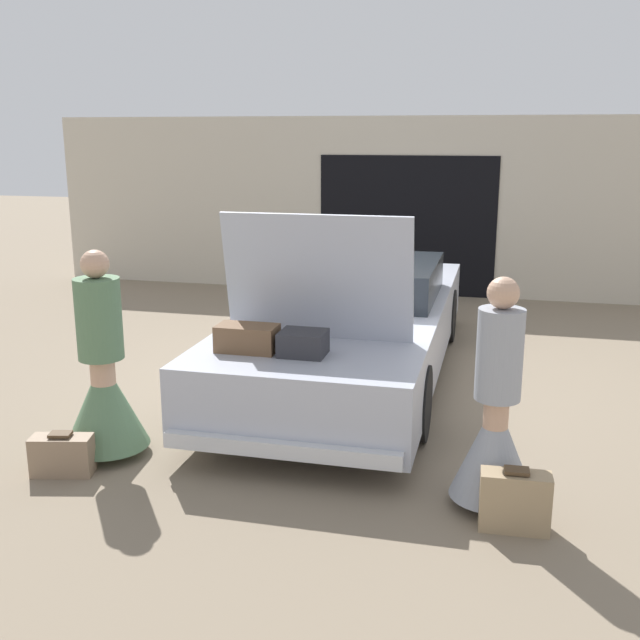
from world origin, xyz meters
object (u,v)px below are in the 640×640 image
object	(u,v)px
person_left	(104,385)
suitcase_beside_left_person	(62,455)
person_right	(495,428)
car	(352,324)
suitcase_beside_right_person	(515,501)

from	to	relation	value
person_left	suitcase_beside_left_person	world-z (taller)	person_left
person_right	person_left	bearing A→B (deg)	89.61
car	person_right	bearing A→B (deg)	-59.92
suitcase_beside_right_person	person_right	bearing A→B (deg)	116.49
person_left	person_right	bearing A→B (deg)	86.53
car	suitcase_beside_left_person	world-z (taller)	car
person_left	suitcase_beside_right_person	distance (m)	3.25
car	person_left	xyz separation A→B (m)	(-1.52, -2.48, 0.02)
suitcase_beside_left_person	person_right	bearing A→B (deg)	4.98
person_right	suitcase_beside_right_person	xyz separation A→B (m)	(0.15, -0.30, -0.38)
car	person_right	size ratio (longest dim) A/B	3.28
suitcase_beside_left_person	suitcase_beside_right_person	size ratio (longest dim) A/B	1.06
suitcase_beside_right_person	car	bearing A→B (deg)	119.72
car	suitcase_beside_right_person	world-z (taller)	car
person_left	person_right	distance (m)	3.05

